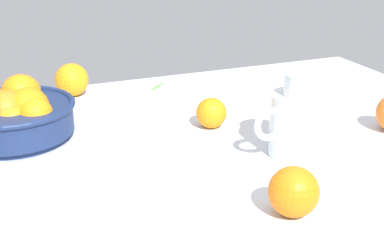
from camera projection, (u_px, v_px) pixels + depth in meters
ground_plane at (189, 150)px, 108.52cm from camera, size 135.61×90.40×3.00cm
fruit_bowl at (12, 114)px, 108.57cm from camera, size 24.80×24.80×11.43cm
juice_pitcher at (302, 125)px, 100.93cm from camera, size 16.31×12.10×16.48cm
loose_orange_0 at (211, 113)px, 114.48cm from camera, size 6.43×6.43×6.43cm
loose_orange_2 at (72, 80)px, 133.78cm from camera, size 8.05×8.05×8.05cm
loose_orange_3 at (294, 192)px, 81.34cm from camera, size 7.71×7.71×7.71cm
herb_sprig_0 at (157, 86)px, 141.45cm from camera, size 4.99×5.08×0.98cm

